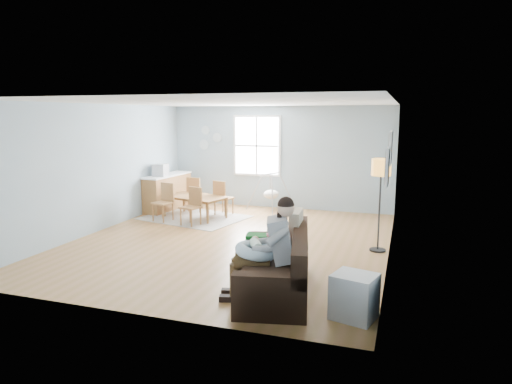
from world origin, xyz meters
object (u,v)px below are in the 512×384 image
(counter, at_px, (168,192))
(monitor, at_px, (160,170))
(chair_nw, at_px, (196,192))
(chair_ne, at_px, (222,196))
(toddler, at_px, (275,237))
(chair_sw, at_px, (165,200))
(sofa, at_px, (279,270))
(floor_lamp, at_px, (381,175))
(chair_se, at_px, (193,204))
(father, at_px, (268,245))
(dining_table, at_px, (194,207))
(baby_swing, at_px, (271,194))
(storage_cube, at_px, (354,296))

(counter, distance_m, monitor, 0.69)
(chair_nw, xyz_separation_m, chair_ne, (0.80, -0.18, -0.02))
(toddler, relative_size, chair_sw, 0.97)
(sofa, distance_m, monitor, 6.07)
(sofa, distance_m, floor_lamp, 2.92)
(chair_sw, xyz_separation_m, chair_se, (0.82, -0.19, -0.02))
(chair_sw, bearing_deg, chair_se, -13.03)
(sofa, height_order, father, father)
(chair_ne, bearing_deg, chair_sw, -138.77)
(chair_nw, distance_m, monitor, 1.06)
(dining_table, relative_size, counter, 0.90)
(sofa, bearing_deg, floor_lamp, 63.46)
(chair_se, bearing_deg, toddler, -47.07)
(chair_sw, height_order, baby_swing, baby_swing)
(father, distance_m, chair_sw, 5.21)
(chair_ne, xyz_separation_m, counter, (-1.63, 0.22, -0.02))
(chair_sw, bearing_deg, floor_lamp, -10.85)
(storage_cube, xyz_separation_m, chair_se, (-4.01, 3.74, 0.20))
(dining_table, bearing_deg, storage_cube, -29.98)
(father, relative_size, monitor, 4.17)
(floor_lamp, distance_m, baby_swing, 4.18)
(sofa, relative_size, chair_se, 2.65)
(floor_lamp, xyz_separation_m, chair_nw, (-4.67, 2.06, -0.89))
(floor_lamp, xyz_separation_m, chair_ne, (-3.87, 1.88, -0.91))
(baby_swing, bearing_deg, floor_lamp, -44.72)
(chair_ne, bearing_deg, floor_lamp, -25.88)
(storage_cube, relative_size, chair_se, 0.70)
(floor_lamp, xyz_separation_m, counter, (-5.50, 2.10, -0.93))
(monitor, distance_m, baby_swing, 2.91)
(chair_se, bearing_deg, chair_sw, 166.97)
(floor_lamp, bearing_deg, dining_table, 162.23)
(father, bearing_deg, storage_cube, -11.27)
(counter, bearing_deg, toddler, -46.11)
(counter, distance_m, baby_swing, 2.72)
(chair_se, bearing_deg, dining_table, 113.40)
(chair_ne, bearing_deg, dining_table, -138.62)
(toddler, relative_size, floor_lamp, 0.51)
(counter, bearing_deg, dining_table, -31.94)
(floor_lamp, xyz_separation_m, chair_sw, (-4.93, 0.95, -0.90))
(dining_table, xyz_separation_m, chair_nw, (-0.27, 0.65, 0.24))
(father, xyz_separation_m, chair_ne, (-2.59, 4.63, -0.26))
(floor_lamp, height_order, chair_se, floor_lamp)
(chair_nw, height_order, baby_swing, baby_swing)
(sofa, distance_m, baby_swing, 5.55)
(baby_swing, bearing_deg, counter, -163.60)
(baby_swing, bearing_deg, toddler, -72.99)
(dining_table, distance_m, chair_ne, 0.74)
(toddler, relative_size, storage_cube, 1.43)
(chair_sw, bearing_deg, toddler, -41.47)
(chair_sw, height_order, chair_se, chair_sw)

